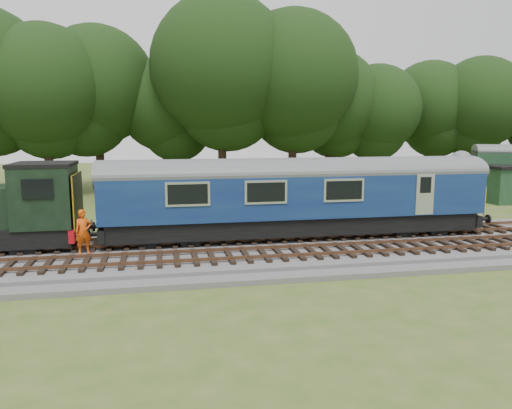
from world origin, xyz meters
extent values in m
plane|color=#37551F|center=(0.00, 0.00, 0.00)|extent=(120.00, 120.00, 0.00)
cube|color=#4C4C4F|center=(0.00, 0.00, 0.17)|extent=(70.00, 7.00, 0.35)
cube|color=brown|center=(0.00, 0.68, 0.49)|extent=(66.50, 0.07, 0.14)
cube|color=brown|center=(0.00, 2.12, 0.49)|extent=(66.50, 0.07, 0.14)
cube|color=brown|center=(0.00, -2.32, 0.49)|extent=(66.50, 0.07, 0.14)
cube|color=brown|center=(0.00, -0.88, 0.49)|extent=(66.50, 0.07, 0.14)
cube|color=black|center=(5.76, 1.40, 1.06)|extent=(17.46, 2.52, 0.85)
cube|color=navy|center=(5.76, 1.40, 2.48)|extent=(18.00, 2.80, 2.05)
cube|color=gold|center=(14.78, 1.40, 2.11)|extent=(0.06, 2.74, 1.30)
cube|color=black|center=(11.76, 1.40, 0.86)|extent=(2.60, 2.00, 0.55)
cube|color=black|center=(-0.24, 1.40, 0.86)|extent=(2.60, 2.00, 0.55)
cube|color=black|center=(-5.44, 1.40, 2.66)|extent=(2.40, 2.55, 2.60)
cube|color=#A90D14|center=(-4.26, 1.40, 1.06)|extent=(0.25, 2.60, 0.55)
cube|color=gold|center=(-4.12, 1.40, 2.46)|extent=(0.06, 2.55, 2.30)
imported|color=#E84D0C|center=(-3.77, 0.12, 1.28)|extent=(0.79, 0.65, 1.86)
cube|color=#17321D|center=(24.64, 11.63, 1.28)|extent=(3.18, 3.18, 2.56)
cube|color=black|center=(24.64, 11.63, 2.67)|extent=(3.49, 3.49, 0.21)
camera|label=1|loc=(-0.60, -21.15, 5.61)|focal=35.00mm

